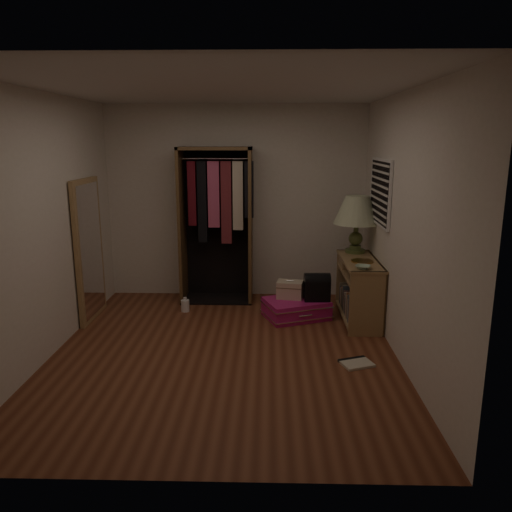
% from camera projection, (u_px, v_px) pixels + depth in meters
% --- Properties ---
extents(ground, '(4.00, 4.00, 0.00)m').
position_uv_depth(ground, '(225.00, 352.00, 5.15)').
color(ground, brown).
rests_on(ground, ground).
extents(room_walls, '(3.52, 4.02, 2.60)m').
position_uv_depth(room_walls, '(231.00, 207.00, 4.85)').
color(room_walls, silver).
rests_on(room_walls, ground).
extents(console_bookshelf, '(0.42, 1.12, 0.75)m').
position_uv_depth(console_bookshelf, '(358.00, 287.00, 6.03)').
color(console_bookshelf, olive).
rests_on(console_bookshelf, ground).
extents(open_wardrobe, '(0.97, 0.50, 2.05)m').
position_uv_depth(open_wardrobe, '(218.00, 212.00, 6.60)').
color(open_wardrobe, brown).
rests_on(open_wardrobe, ground).
extents(floor_mirror, '(0.06, 0.80, 1.70)m').
position_uv_depth(floor_mirror, '(89.00, 250.00, 5.97)').
color(floor_mirror, '#A37E4F').
rests_on(floor_mirror, ground).
extents(pink_suitcase, '(0.89, 0.77, 0.23)m').
position_uv_depth(pink_suitcase, '(296.00, 309.00, 6.13)').
color(pink_suitcase, '#BD176B').
rests_on(pink_suitcase, ground).
extents(train_case, '(0.35, 0.27, 0.23)m').
position_uv_depth(train_case, '(290.00, 289.00, 6.15)').
color(train_case, '#C4B195').
rests_on(train_case, pink_suitcase).
extents(black_bag, '(0.32, 0.21, 0.34)m').
position_uv_depth(black_bag, '(317.00, 286.00, 6.05)').
color(black_bag, black).
rests_on(black_bag, pink_suitcase).
extents(table_lamp, '(0.75, 0.75, 0.71)m').
position_uv_depth(table_lamp, '(357.00, 211.00, 6.18)').
color(table_lamp, '#455328').
rests_on(table_lamp, console_bookshelf).
extents(brass_tray, '(0.29, 0.29, 0.01)m').
position_uv_depth(brass_tray, '(362.00, 261.00, 5.81)').
color(brass_tray, '#B08743').
rests_on(brass_tray, console_bookshelf).
extents(ceramic_bowl, '(0.21, 0.21, 0.04)m').
position_uv_depth(ceramic_bowl, '(363.00, 267.00, 5.49)').
color(ceramic_bowl, '#99B597').
rests_on(ceramic_bowl, console_bookshelf).
extents(white_jug, '(0.13, 0.13, 0.19)m').
position_uv_depth(white_jug, '(185.00, 305.00, 6.35)').
color(white_jug, white).
rests_on(white_jug, ground).
extents(floor_book, '(0.36, 0.32, 0.03)m').
position_uv_depth(floor_book, '(356.00, 363.00, 4.88)').
color(floor_book, beige).
rests_on(floor_book, ground).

